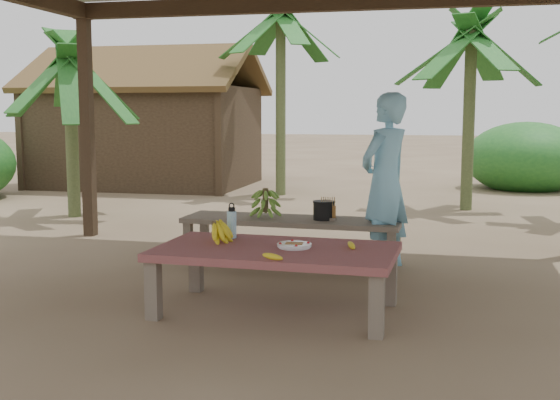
% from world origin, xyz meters
% --- Properties ---
extents(ground, '(80.00, 80.00, 0.00)m').
position_xyz_m(ground, '(0.00, 0.00, 0.00)').
color(ground, brown).
rests_on(ground, ground).
extents(work_table, '(1.83, 1.06, 0.50)m').
position_xyz_m(work_table, '(0.21, -0.42, 0.43)').
color(work_table, brown).
rests_on(work_table, ground).
extents(bench, '(2.22, 0.67, 0.45)m').
position_xyz_m(bench, '(-0.05, 1.35, 0.39)').
color(bench, brown).
rests_on(bench, ground).
extents(ripe_banana_bunch, '(0.32, 0.29, 0.18)m').
position_xyz_m(ripe_banana_bunch, '(-0.33, -0.28, 0.59)').
color(ripe_banana_bunch, yellow).
rests_on(ripe_banana_bunch, work_table).
extents(plate, '(0.26, 0.26, 0.04)m').
position_xyz_m(plate, '(0.35, -0.39, 0.52)').
color(plate, white).
rests_on(plate, work_table).
extents(loose_banana_front, '(0.16, 0.06, 0.04)m').
position_xyz_m(loose_banana_front, '(0.29, -0.85, 0.52)').
color(loose_banana_front, yellow).
rests_on(loose_banana_front, work_table).
extents(loose_banana_side, '(0.09, 0.15, 0.04)m').
position_xyz_m(loose_banana_side, '(0.77, -0.31, 0.52)').
color(loose_banana_side, yellow).
rests_on(loose_banana_side, work_table).
extents(water_flask, '(0.08, 0.08, 0.29)m').
position_xyz_m(water_flask, '(-0.24, -0.10, 0.62)').
color(water_flask, '#4199CB').
rests_on(water_flask, work_table).
extents(green_banana_stalk, '(0.28, 0.28, 0.31)m').
position_xyz_m(green_banana_stalk, '(-0.33, 1.36, 0.61)').
color(green_banana_stalk, '#598C2D').
rests_on(green_banana_stalk, bench).
extents(cooking_pot, '(0.21, 0.21, 0.18)m').
position_xyz_m(cooking_pot, '(0.28, 1.34, 0.54)').
color(cooking_pot, black).
rests_on(cooking_pot, bench).
extents(skewer_rack, '(0.18, 0.09, 0.24)m').
position_xyz_m(skewer_rack, '(0.33, 1.29, 0.57)').
color(skewer_rack, '#A57F47').
rests_on(skewer_rack, bench).
extents(woman, '(0.68, 0.74, 1.70)m').
position_xyz_m(woman, '(0.88, 1.32, 0.85)').
color(woman, '#76BDE0').
rests_on(woman, ground).
extents(hut, '(4.40, 3.43, 2.85)m').
position_xyz_m(hut, '(-4.50, 8.00, 1.10)').
color(hut, black).
rests_on(hut, ground).
extents(banana_plant_n, '(1.80, 1.80, 2.94)m').
position_xyz_m(banana_plant_n, '(1.78, 5.69, 2.45)').
color(banana_plant_n, '#596638').
rests_on(banana_plant_n, ground).
extents(banana_plant_nw, '(1.80, 1.80, 3.49)m').
position_xyz_m(banana_plant_nw, '(-1.47, 6.93, 2.99)').
color(banana_plant_nw, '#596638').
rests_on(banana_plant_nw, ground).
extents(banana_plant_w, '(1.80, 1.80, 2.47)m').
position_xyz_m(banana_plant_w, '(-3.78, 3.66, 2.00)').
color(banana_plant_w, '#596638').
rests_on(banana_plant_w, ground).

